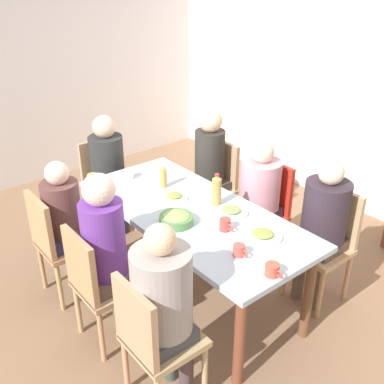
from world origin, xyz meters
name	(u,v)px	position (x,y,z in m)	size (l,w,h in m)	color
ground_plane	(192,292)	(0.00, 0.00, 0.00)	(6.86, 6.86, 0.00)	#856449
wall_back	(378,89)	(0.00, 2.32, 1.30)	(5.96, 0.12, 2.60)	silver
wall_left	(30,71)	(-2.92, 0.00, 1.30)	(0.12, 4.76, 2.60)	silver
dining_table	(192,220)	(0.00, 0.00, 0.68)	(1.92, 0.86, 0.77)	silver
chair_0	(215,182)	(-0.64, 0.81, 0.51)	(0.40, 0.40, 0.90)	tan
person_0	(209,162)	(-0.64, 0.72, 0.74)	(0.30, 0.30, 1.25)	#403A4A
chair_1	(56,240)	(-0.64, -0.81, 0.51)	(0.40, 0.40, 0.90)	tan
person_1	(65,218)	(-0.64, -0.71, 0.67)	(0.30, 0.30, 1.14)	#2A334B
chair_2	(327,239)	(0.64, 0.81, 0.51)	(0.40, 0.40, 0.90)	tan
person_2	(323,220)	(0.64, 0.72, 0.71)	(0.33, 0.33, 1.18)	brown
chair_3	(265,207)	(0.00, 0.81, 0.51)	(0.40, 0.40, 0.90)	#B43623
person_3	(259,192)	(0.00, 0.72, 0.69)	(0.34, 0.34, 1.13)	#293044
chair_4	(105,181)	(-1.34, 0.00, 0.51)	(0.40, 0.40, 0.90)	tan
person_4	(108,164)	(-1.25, 0.00, 0.72)	(0.32, 0.32, 1.18)	#3D454B
chair_5	(152,337)	(0.64, -0.81, 0.51)	(0.40, 0.40, 0.90)	tan
person_5	(164,299)	(0.64, -0.72, 0.74)	(0.34, 0.34, 1.22)	#37483F
chair_6	(97,281)	(0.00, -0.81, 0.51)	(0.40, 0.40, 0.90)	tan
person_6	(106,246)	(0.00, -0.72, 0.75)	(0.30, 0.30, 1.27)	brown
plate_0	(263,235)	(0.58, 0.14, 0.78)	(0.26, 0.26, 0.04)	silver
plate_1	(174,197)	(-0.23, 0.01, 0.78)	(0.21, 0.21, 0.04)	white
plate_2	(231,211)	(0.21, 0.20, 0.78)	(0.24, 0.24, 0.04)	silver
bowl_0	(176,219)	(0.08, -0.20, 0.81)	(0.24, 0.24, 0.08)	#508346
cup_0	(129,174)	(-0.77, -0.07, 0.81)	(0.11, 0.07, 0.08)	white
cup_1	(239,250)	(0.63, -0.13, 0.80)	(0.11, 0.08, 0.07)	#D44C43
cup_2	(272,270)	(0.90, -0.13, 0.81)	(0.12, 0.08, 0.08)	#C54F3C
cup_3	(225,225)	(0.36, 0.00, 0.81)	(0.11, 0.08, 0.09)	#CB433A
cup_4	(93,179)	(-0.86, -0.35, 0.81)	(0.12, 0.09, 0.08)	#E1C345
bottle_0	(217,190)	(0.05, 0.20, 0.89)	(0.07, 0.07, 0.25)	tan
bottle_1	(163,176)	(-0.44, 0.06, 0.86)	(0.06, 0.06, 0.20)	gold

